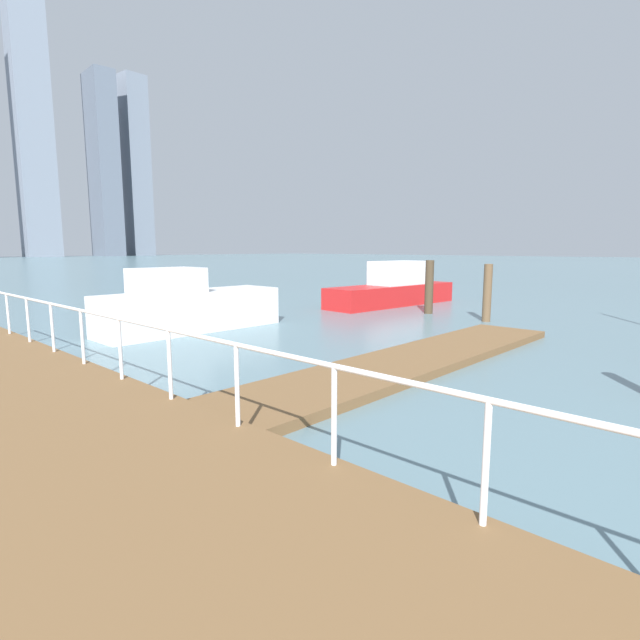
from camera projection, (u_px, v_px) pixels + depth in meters
name	position (u px, v px, depth m)	size (l,w,h in m)	color
ground_plane	(121.00, 332.00, 15.40)	(300.00, 300.00, 0.00)	slate
floating_dock	(406.00, 363.00, 10.91)	(11.67, 2.00, 0.18)	brown
boardwalk_railing	(334.00, 387.00, 4.96)	(0.06, 26.05, 1.08)	white
dock_piling_0	(487.00, 293.00, 17.44)	(0.30, 0.30, 2.06)	brown
dock_piling_1	(429.00, 287.00, 19.57)	(0.34, 0.34, 2.14)	#473826
moored_boat_0	(394.00, 289.00, 22.62)	(7.37, 2.32, 2.02)	red
moored_boat_2	(188.00, 307.00, 15.52)	(5.92, 1.73, 2.02)	white
skyline_tower_4	(32.00, 123.00, 137.53)	(9.10, 8.84, 74.64)	gray
skyline_tower_5	(104.00, 166.00, 152.58)	(6.46, 11.81, 55.75)	slate
skyline_tower_6	(134.00, 168.00, 162.92)	(7.40, 10.29, 57.85)	gray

